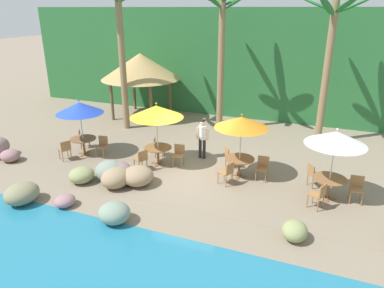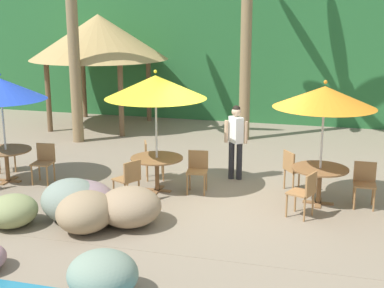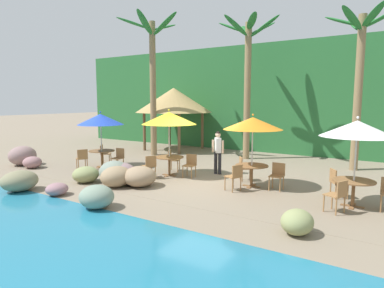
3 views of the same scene
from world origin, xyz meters
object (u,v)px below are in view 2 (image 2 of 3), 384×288
object	(u,v)px
umbrella_blue	(0,89)
chair_yellow_inland	(151,157)
chair_yellow_left	(129,178)
chair_blue_inland	(2,150)
dining_table_orange	(320,174)
waiter_in_white	(236,137)
umbrella_yellow	(156,87)
dining_table_yellow	(157,163)
umbrella_orange	(325,97)
chair_yellow_seaward	(198,168)
palapa_hut	(99,37)
dining_table_blue	(6,155)
chair_orange_inland	(293,168)
chair_blue_seaward	(44,160)
chair_orange_left	(305,191)
chair_orange_seaward	(365,181)

from	to	relation	value
umbrella_blue	chair_yellow_inland	world-z (taller)	umbrella_blue
chair_yellow_inland	chair_yellow_left	world-z (taller)	same
chair_blue_inland	dining_table_orange	distance (m)	7.33
waiter_in_white	umbrella_yellow	bearing A→B (deg)	-139.01
dining_table_yellow	chair_yellow_inland	distance (m)	0.86
umbrella_orange	dining_table_orange	xyz separation A→B (m)	(0.00, 0.00, -1.52)
umbrella_yellow	dining_table_yellow	world-z (taller)	umbrella_yellow
dining_table_yellow	chair_yellow_seaward	xyz separation A→B (m)	(0.83, 0.20, -0.10)
chair_yellow_inland	palapa_hut	world-z (taller)	palapa_hut
dining_table_blue	chair_orange_inland	size ratio (longest dim) A/B	1.26
chair_yellow_inland	palapa_hut	size ratio (longest dim) A/B	0.20
chair_blue_seaward	chair_orange_left	distance (m)	5.73
dining_table_blue	chair_orange_left	xyz separation A→B (m)	(6.54, -0.44, -0.10)
umbrella_yellow	chair_yellow_seaward	xyz separation A→B (m)	(0.83, 0.20, -1.71)
chair_yellow_seaward	chair_orange_inland	bearing A→B (deg)	16.33
dining_table_yellow	waiter_in_white	size ratio (longest dim) A/B	0.65
chair_yellow_seaward	waiter_in_white	world-z (taller)	waiter_in_white
chair_yellow_seaward	chair_orange_left	distance (m)	2.44
chair_blue_inland	palapa_hut	world-z (taller)	palapa_hut
chair_blue_seaward	chair_orange_seaward	xyz separation A→B (m)	(6.78, 0.33, 0.00)
chair_orange_seaward	waiter_in_white	distance (m)	2.96
umbrella_orange	palapa_hut	world-z (taller)	palapa_hut
dining_table_blue	dining_table_orange	world-z (taller)	same
chair_blue_seaward	chair_yellow_inland	bearing A→B (deg)	21.24
umbrella_blue	chair_orange_seaward	xyz separation A→B (m)	(7.62, 0.49, -1.57)
umbrella_orange	waiter_in_white	xyz separation A→B (m)	(-1.89, 1.13, -1.15)
chair_blue_inland	palapa_hut	xyz separation A→B (m)	(0.07, 5.41, 2.38)
umbrella_orange	dining_table_orange	distance (m)	1.52
chair_orange_left	chair_yellow_left	bearing A→B (deg)	-178.41
chair_blue_seaward	chair_orange_inland	bearing A→B (deg)	9.13
umbrella_yellow	chair_blue_seaward	bearing A→B (deg)	-177.78
chair_orange_left	chair_blue_seaward	bearing A→B (deg)	173.98
chair_yellow_seaward	chair_orange_left	size ratio (longest dim) A/B	1.00
dining_table_orange	chair_yellow_inland	bearing A→B (deg)	170.45
chair_blue_seaward	chair_yellow_left	bearing A→B (deg)	-16.91
chair_yellow_left	chair_blue_inland	bearing A→B (deg)	162.30
dining_table_orange	palapa_hut	world-z (taller)	palapa_hut
dining_table_blue	chair_blue_seaward	distance (m)	0.86
umbrella_blue	chair_blue_seaward	xyz separation A→B (m)	(0.84, 0.16, -1.57)
dining_table_blue	waiter_in_white	bearing A→B (deg)	17.25
umbrella_orange	palapa_hut	bearing A→B (deg)	142.03
chair_yellow_seaward	waiter_in_white	bearing A→B (deg)	60.10
chair_yellow_seaward	chair_yellow_left	distance (m)	1.51
chair_yellow_seaward	dining_table_blue	bearing A→B (deg)	-173.85
umbrella_yellow	chair_orange_left	world-z (taller)	umbrella_yellow
chair_yellow_inland	palapa_hut	bearing A→B (deg)	124.95
chair_blue_inland	umbrella_orange	xyz separation A→B (m)	(7.33, -0.26, 1.62)
waiter_in_white	dining_table_blue	bearing A→B (deg)	-162.75
chair_yellow_left	palapa_hut	world-z (taller)	palapa_hut
chair_blue_inland	chair_orange_left	xyz separation A→B (m)	(7.10, -1.08, 0.00)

